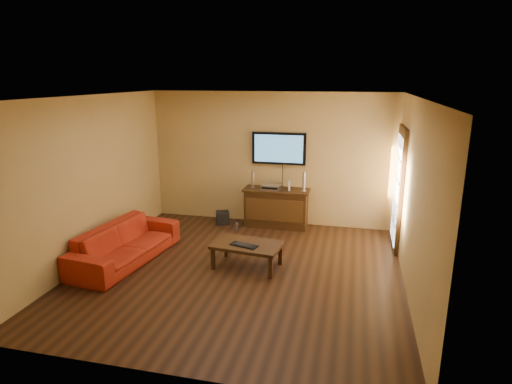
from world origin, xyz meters
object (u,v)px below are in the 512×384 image
(television, at_px, (279,148))
(speaker_left, at_px, (253,180))
(coffee_table, at_px, (247,246))
(sofa, at_px, (125,237))
(media_console, at_px, (276,208))
(keyboard, at_px, (244,245))
(game_console, at_px, (289,185))
(subwoofer, at_px, (223,218))
(bottle, at_px, (236,226))
(speaker_right, at_px, (304,182))
(av_receiver, at_px, (271,187))

(television, height_order, speaker_left, television)
(coffee_table, bearing_deg, sofa, -173.75)
(media_console, xyz_separation_m, speaker_left, (-0.50, 0.03, 0.54))
(keyboard, bearing_deg, television, 87.06)
(keyboard, bearing_deg, coffee_table, 76.72)
(game_console, distance_m, subwoofer, 1.57)
(sofa, distance_m, bottle, 2.30)
(sofa, relative_size, subwoofer, 8.20)
(coffee_table, bearing_deg, bottle, 111.59)
(bottle, bearing_deg, speaker_right, 18.49)
(speaker_right, xyz_separation_m, subwoofer, (-1.67, -0.07, -0.84))
(television, bearing_deg, coffee_table, -92.45)
(speaker_left, bearing_deg, av_receiver, -4.20)
(speaker_left, height_order, speaker_right, speaker_right)
(speaker_left, bearing_deg, game_console, -3.07)
(speaker_right, bearing_deg, coffee_table, -107.85)
(keyboard, bearing_deg, sofa, -176.62)
(game_console, relative_size, bottle, 1.00)
(sofa, bearing_deg, coffee_table, -76.81)
(speaker_left, distance_m, av_receiver, 0.40)
(speaker_right, distance_m, av_receiver, 0.68)
(coffee_table, bearing_deg, av_receiver, 90.38)
(speaker_left, bearing_deg, television, 20.08)
(subwoofer, bearing_deg, sofa, -137.69)
(av_receiver, distance_m, keyboard, 2.18)
(bottle, distance_m, keyboard, 1.82)
(television, bearing_deg, game_console, -40.46)
(speaker_left, xyz_separation_m, game_console, (0.76, -0.04, -0.06))
(subwoofer, bearing_deg, speaker_right, -20.31)
(speaker_left, height_order, av_receiver, speaker_left)
(television, bearing_deg, av_receiver, -117.53)
(speaker_right, relative_size, bottle, 2.02)
(television, bearing_deg, speaker_left, -159.92)
(subwoofer, relative_size, keyboard, 0.55)
(media_console, xyz_separation_m, bottle, (-0.72, -0.45, -0.31))
(keyboard, bearing_deg, speaker_right, 72.37)
(game_console, bearing_deg, av_receiver, 168.69)
(media_console, height_order, bottle, media_console)
(television, height_order, av_receiver, television)
(television, xyz_separation_m, speaker_left, (-0.50, -0.18, -0.64))
(subwoofer, bearing_deg, speaker_left, -11.29)
(speaker_left, relative_size, game_console, 1.73)
(sofa, relative_size, av_receiver, 5.53)
(sofa, xyz_separation_m, speaker_left, (1.62, 2.29, 0.53))
(coffee_table, xyz_separation_m, game_console, (0.36, 2.02, 0.53))
(media_console, distance_m, keyboard, 2.14)
(television, xyz_separation_m, av_receiver, (-0.11, -0.21, -0.75))
(media_console, height_order, keyboard, media_console)
(sofa, distance_m, game_console, 3.30)
(sofa, distance_m, speaker_left, 2.85)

